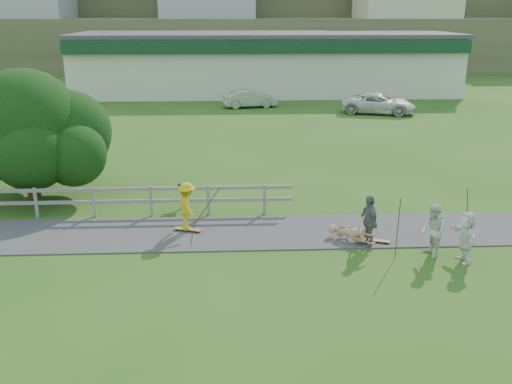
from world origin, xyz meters
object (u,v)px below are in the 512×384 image
(spectator_b, at_px, (369,221))
(tree, at_px, (29,151))
(car_silver, at_px, (250,99))
(car_white, at_px, (379,104))
(skater_rider, at_px, (187,209))
(bbq, at_px, (184,196))
(skater_fallen, at_px, (351,234))
(spectator_d, at_px, (466,237))
(spectator_a, at_px, (433,231))

(spectator_b, height_order, tree, tree)
(car_silver, relative_size, car_white, 0.78)
(skater_rider, relative_size, bbq, 1.83)
(skater_fallen, relative_size, spectator_d, 1.04)
(spectator_b, relative_size, tree, 0.25)
(skater_rider, bearing_deg, car_white, -50.08)
(spectator_b, xyz_separation_m, car_white, (6.29, 23.37, -0.12))
(skater_rider, distance_m, skater_fallen, 5.32)
(car_silver, bearing_deg, spectator_a, 177.80)
(skater_rider, height_order, spectator_b, spectator_b)
(skater_rider, height_order, skater_fallen, skater_rider)
(car_silver, distance_m, tree, 22.91)
(skater_fallen, height_order, bbq, bbq)
(spectator_b, bearing_deg, spectator_a, 50.65)
(tree, height_order, bbq, tree)
(car_white, xyz_separation_m, bbq, (-12.22, -19.42, -0.27))
(tree, relative_size, bbq, 7.75)
(spectator_d, bearing_deg, spectator_b, -116.95)
(tree, bearing_deg, skater_rider, -32.92)
(skater_fallen, relative_size, spectator_b, 0.96)
(skater_fallen, height_order, spectator_b, spectator_b)
(spectator_b, relative_size, spectator_d, 1.09)
(skater_rider, distance_m, tree, 7.51)
(skater_fallen, distance_m, spectator_d, 3.39)
(car_white, bearing_deg, bbq, 165.31)
(tree, bearing_deg, car_silver, 66.26)
(spectator_a, bearing_deg, skater_rider, -114.39)
(spectator_b, height_order, car_silver, spectator_b)
(skater_fallen, distance_m, spectator_a, 2.51)
(car_white, bearing_deg, skater_rider, 168.96)
(car_silver, xyz_separation_m, car_white, (8.96, -3.06, 0.05))
(car_white, bearing_deg, car_silver, 88.62)
(spectator_b, xyz_separation_m, car_silver, (-2.66, 26.43, -0.17))
(spectator_a, xyz_separation_m, tree, (-13.56, 6.36, 1.03))
(car_silver, bearing_deg, skater_rider, 161.97)
(skater_rider, bearing_deg, spectator_d, -129.73)
(spectator_d, bearing_deg, bbq, -122.47)
(bbq, bearing_deg, tree, 157.59)
(skater_rider, relative_size, car_white, 0.31)
(spectator_a, bearing_deg, car_white, 162.45)
(spectator_d, bearing_deg, spectator_a, -114.24)
(spectator_d, xyz_separation_m, car_white, (3.76, 24.60, -0.06))
(spectator_a, height_order, car_silver, spectator_a)
(skater_rider, height_order, spectator_a, spectator_a)
(spectator_b, distance_m, tree, 13.12)
(spectator_a, xyz_separation_m, car_white, (4.60, 24.24, -0.10))
(car_silver, bearing_deg, spectator_d, 179.37)
(spectator_d, relative_size, car_silver, 0.38)
(skater_fallen, xyz_separation_m, car_silver, (-2.22, 26.10, 0.36))
(skater_rider, relative_size, spectator_a, 0.98)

